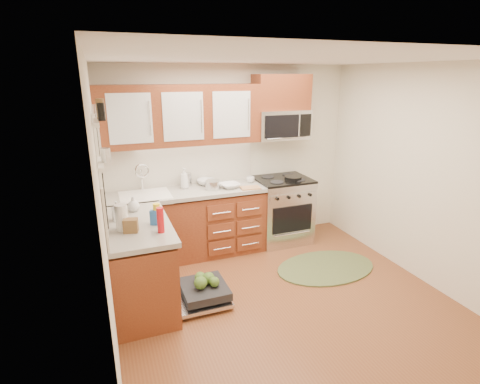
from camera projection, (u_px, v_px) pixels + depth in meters
name	position (u px, v px, depth m)	size (l,w,h in m)	color
floor	(284.00, 300.00, 4.10)	(3.50, 3.50, 0.00)	brown
ceiling	(294.00, 59.00, 3.35)	(3.50, 3.50, 0.00)	white
wall_back	(230.00, 157.00, 5.29)	(3.50, 0.04, 2.50)	silver
wall_front	(430.00, 276.00, 2.17)	(3.50, 0.04, 2.50)	silver
wall_left	(103.00, 214.00, 3.14)	(0.04, 3.50, 2.50)	silver
wall_right	(423.00, 176.00, 4.32)	(0.04, 3.50, 2.50)	silver
base_cabinet_back	(187.00, 226.00, 5.02)	(2.05, 0.60, 0.85)	#5F2415
base_cabinet_left	(140.00, 267.00, 3.95)	(0.60, 1.25, 0.85)	#5F2415
countertop_back	(186.00, 192.00, 4.87)	(2.07, 0.64, 0.05)	#9F9C92
countertop_left	(137.00, 225.00, 3.81)	(0.64, 1.27, 0.05)	#9F9C92
backsplash_back	(180.00, 164.00, 5.04)	(2.05, 0.02, 0.57)	beige
backsplash_left	(103.00, 199.00, 3.62)	(0.02, 1.25, 0.57)	beige
upper_cabinets	(180.00, 115.00, 4.70)	(2.05, 0.35, 0.75)	#5F2415
cabinet_over_mw	(281.00, 92.00, 5.10)	(0.76, 0.35, 0.47)	#5F2415
range	(282.00, 210.00, 5.47)	(0.76, 0.64, 0.95)	silver
microwave	(281.00, 124.00, 5.20)	(0.76, 0.38, 0.40)	silver
sink	(146.00, 205.00, 4.71)	(0.62, 0.50, 0.26)	white
dishwasher	(201.00, 293.00, 4.05)	(0.70, 0.60, 0.20)	silver
window	(100.00, 166.00, 3.50)	(0.03, 1.05, 1.05)	white
window_blind	(98.00, 130.00, 3.41)	(0.02, 0.96, 0.40)	white
shelf_upper	(96.00, 122.00, 2.59)	(0.04, 0.40, 0.03)	white
shelf_lower	(101.00, 164.00, 2.68)	(0.04, 0.40, 0.03)	white
rug	(326.00, 267.00, 4.78)	(1.31, 0.85, 0.02)	#5B6B3D
skillet	(293.00, 178.00, 5.27)	(0.24, 0.24, 0.05)	black
stock_pot	(213.00, 185.00, 4.89)	(0.20, 0.20, 0.12)	silver
cutting_board	(250.00, 188.00, 4.94)	(0.26, 0.17, 0.02)	#AA764D
canister	(187.00, 179.00, 5.05)	(0.11, 0.11, 0.18)	silver
paper_towel_roll	(121.00, 217.00, 3.60)	(0.12, 0.12, 0.26)	white
mustard_bottle	(157.00, 214.00, 3.75)	(0.07, 0.07, 0.21)	yellow
red_bottle	(161.00, 220.00, 3.54)	(0.07, 0.07, 0.25)	red
wooden_box	(131.00, 226.00, 3.56)	(0.13, 0.09, 0.13)	brown
blue_carton	(155.00, 217.00, 3.73)	(0.09, 0.06, 0.15)	#255FAF
bowl_a	(230.00, 186.00, 4.96)	(0.25, 0.25, 0.06)	#999999
bowl_b	(206.00, 182.00, 5.10)	(0.24, 0.24, 0.08)	#999999
cup	(250.00, 179.00, 5.20)	(0.11, 0.11, 0.09)	#999999
soap_bottle_a	(184.00, 178.00, 4.91)	(0.11, 0.11, 0.28)	#999999
soap_bottle_b	(117.00, 211.00, 3.85)	(0.09, 0.09, 0.20)	#999999
soap_bottle_c	(133.00, 204.00, 4.10)	(0.13, 0.13, 0.17)	#999999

